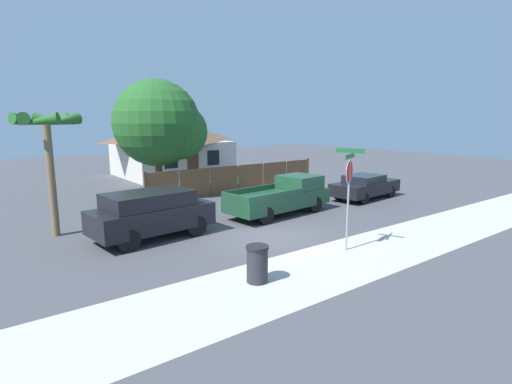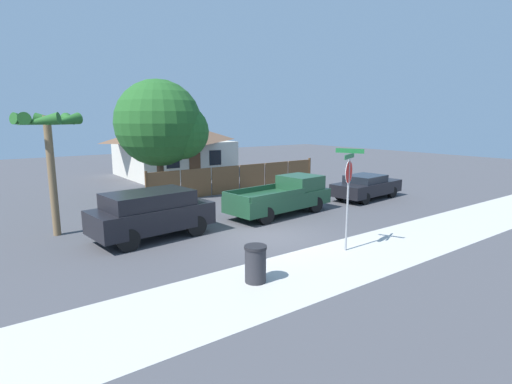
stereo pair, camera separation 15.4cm
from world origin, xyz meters
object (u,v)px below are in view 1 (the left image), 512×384
(red_suv, at_px, (151,213))
(orange_pickup, at_px, (283,196))
(parked_sedan, at_px, (365,186))
(stop_sign, at_px, (349,181))
(trash_bin, at_px, (257,264))
(palm_tree, at_px, (47,131))
(oak_tree, at_px, (162,125))
(house, at_px, (171,147))

(red_suv, relative_size, orange_pickup, 0.84)
(parked_sedan, xyz_separation_m, stop_sign, (-7.83, -5.33, 1.69))
(orange_pickup, relative_size, trash_bin, 5.28)
(orange_pickup, distance_m, stop_sign, 5.85)
(palm_tree, height_order, orange_pickup, palm_tree)
(orange_pickup, bearing_deg, palm_tree, 159.13)
(oak_tree, height_order, stop_sign, oak_tree)
(palm_tree, relative_size, orange_pickup, 0.85)
(oak_tree, xyz_separation_m, red_suv, (-3.89, -7.49, -3.10))
(red_suv, bearing_deg, trash_bin, -88.80)
(oak_tree, xyz_separation_m, trash_bin, (-3.20, -13.15, -3.56))
(house, relative_size, parked_sedan, 1.77)
(trash_bin, bearing_deg, oak_tree, 76.34)
(oak_tree, relative_size, palm_tree, 1.42)
(oak_tree, distance_m, stop_sign, 12.96)
(house, relative_size, red_suv, 1.78)
(house, xyz_separation_m, trash_bin, (-7.41, -20.99, -1.72))
(palm_tree, distance_m, parked_sedan, 15.98)
(palm_tree, bearing_deg, oak_tree, 36.35)
(parked_sedan, bearing_deg, stop_sign, -151.51)
(parked_sedan, bearing_deg, oak_tree, 133.55)
(stop_sign, bearing_deg, parked_sedan, 9.60)
(oak_tree, xyz_separation_m, palm_tree, (-6.71, -4.94, -0.10))
(oak_tree, distance_m, orange_pickup, 8.55)
(red_suv, distance_m, parked_sedan, 12.61)
(house, distance_m, red_suv, 17.39)
(house, relative_size, oak_tree, 1.24)
(house, height_order, orange_pickup, house)
(oak_tree, bearing_deg, parked_sedan, -40.68)
(house, bearing_deg, parked_sedan, -73.64)
(palm_tree, bearing_deg, orange_pickup, -15.10)
(red_suv, xyz_separation_m, stop_sign, (4.78, -5.33, 1.42))
(house, height_order, palm_tree, palm_tree)
(oak_tree, bearing_deg, trash_bin, -103.66)
(house, height_order, stop_sign, house)
(oak_tree, bearing_deg, orange_pickup, -70.62)
(stop_sign, distance_m, trash_bin, 4.51)
(orange_pickup, height_order, parked_sedan, orange_pickup)
(house, bearing_deg, oak_tree, -118.23)
(stop_sign, bearing_deg, orange_pickup, 47.42)
(oak_tree, distance_m, parked_sedan, 11.98)
(red_suv, relative_size, parked_sedan, 0.99)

